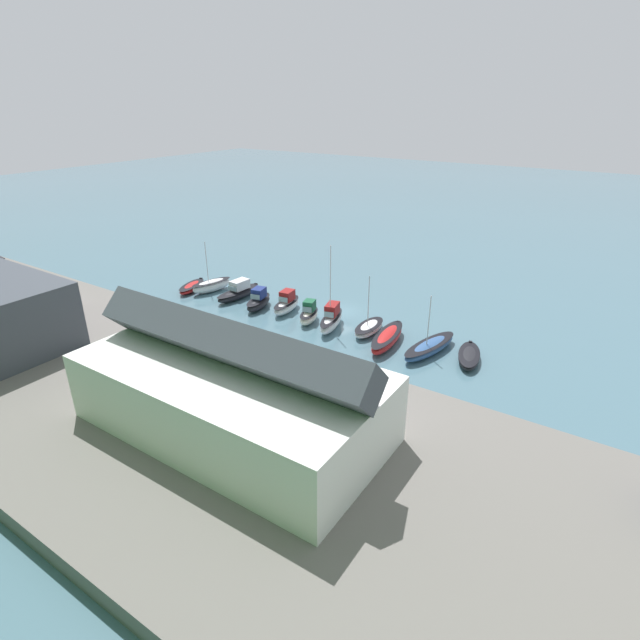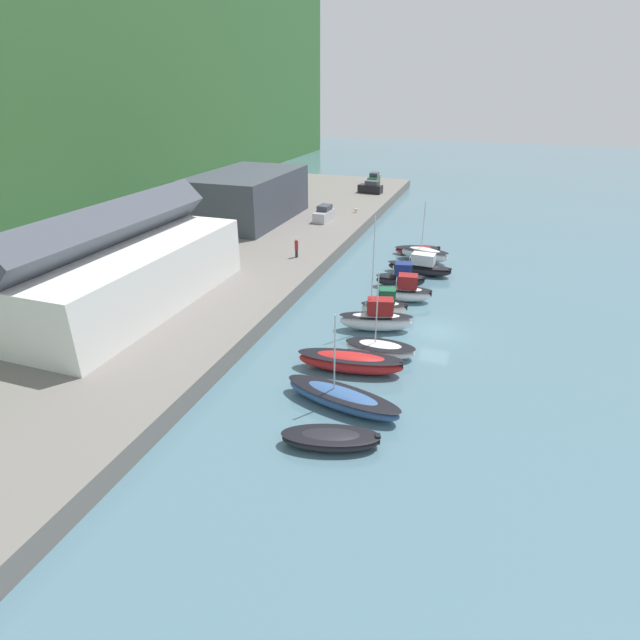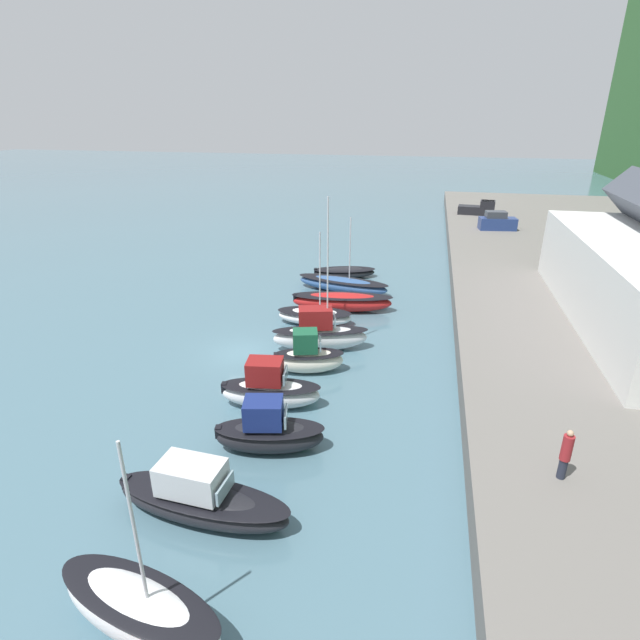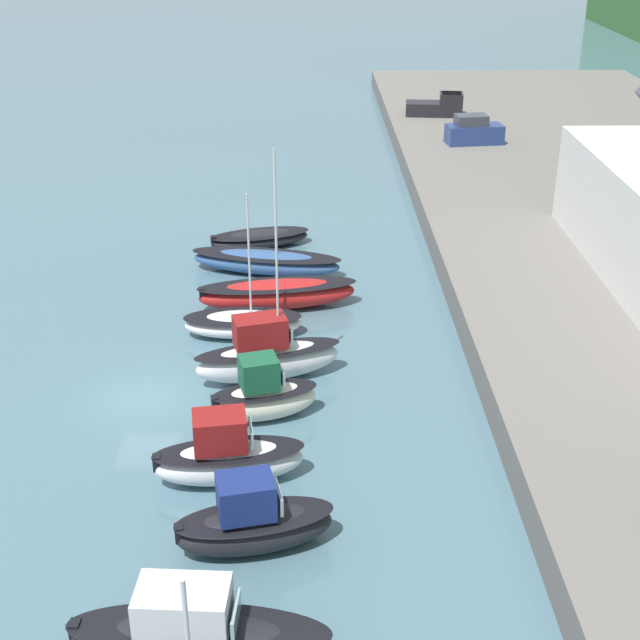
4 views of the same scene
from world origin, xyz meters
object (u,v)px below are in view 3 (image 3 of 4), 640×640
object	(u,v)px
moored_boat_1	(343,284)
moored_boat_2	(342,301)
moored_boat_6	(270,390)
pickup_truck_0	(480,208)
moored_boat_9	(140,609)
moored_boat_7	(269,432)
moored_boat_5	(308,357)
moored_boat_4	(320,334)
moored_boat_0	(344,272)
parked_car_3	(497,222)
moored_boat_3	(315,316)
moored_boat_8	(200,498)
person_on_quay	(566,454)

from	to	relation	value
moored_boat_1	moored_boat_2	distance (m)	4.57
moored_boat_1	moored_boat_6	bearing A→B (deg)	10.07
pickup_truck_0	moored_boat_9	bearing A→B (deg)	-6.51
moored_boat_7	moored_boat_5	bearing A→B (deg)	168.05
moored_boat_2	moored_boat_4	xyz separation A→B (m)	(7.19, -0.22, 0.35)
moored_boat_5	moored_boat_9	xyz separation A→B (m)	(16.87, -1.08, -0.11)
moored_boat_0	parked_car_3	bearing A→B (deg)	122.93
parked_car_3	moored_boat_3	bearing A→B (deg)	-35.94
moored_boat_9	moored_boat_7	bearing A→B (deg)	-173.47
moored_boat_7	moored_boat_9	size ratio (longest dim) A/B	0.76
moored_boat_8	parked_car_3	world-z (taller)	parked_car_3
moored_boat_5	moored_boat_8	distance (m)	12.26
moored_boat_5	moored_boat_8	xyz separation A→B (m)	(12.19, -1.30, -0.12)
moored_boat_0	moored_boat_7	bearing A→B (deg)	-13.43
moored_boat_4	moored_boat_7	distance (m)	10.79
person_on_quay	pickup_truck_0	bearing A→B (deg)	179.04
moored_boat_4	parked_car_3	world-z (taller)	moored_boat_4
moored_boat_2	moored_boat_5	world-z (taller)	moored_boat_5
pickup_truck_0	moored_boat_2	bearing A→B (deg)	-13.73
person_on_quay	moored_boat_1	bearing A→B (deg)	-152.05
moored_boat_6	moored_boat_9	size ratio (longest dim) A/B	0.78
moored_boat_8	person_on_quay	xyz separation A→B (m)	(-3.29, 13.39, 1.78)
moored_boat_1	pickup_truck_0	world-z (taller)	moored_boat_1
moored_boat_5	parked_car_3	distance (m)	38.90
moored_boat_4	parked_car_3	size ratio (longest dim) A/B	2.26
moored_boat_6	parked_car_3	bearing A→B (deg)	151.08
moored_boat_5	moored_boat_9	distance (m)	16.91
moored_boat_4	moored_boat_5	size ratio (longest dim) A/B	2.21
moored_boat_6	moored_boat_7	world-z (taller)	moored_boat_6
moored_boat_0	moored_boat_7	size ratio (longest dim) A/B	1.17
moored_boat_7	pickup_truck_0	bearing A→B (deg)	154.36
moored_boat_1	moored_boat_7	xyz separation A→B (m)	(22.49, 0.48, 0.31)
moored_boat_5	moored_boat_3	bearing A→B (deg)	174.55
moored_boat_2	moored_boat_6	size ratio (longest dim) A/B	1.47
moored_boat_2	moored_boat_8	world-z (taller)	moored_boat_8
moored_boat_9	moored_boat_1	bearing A→B (deg)	-167.89
moored_boat_9	moored_boat_5	bearing A→B (deg)	-170.48
moored_boat_3	moored_boat_6	bearing A→B (deg)	-0.97
moored_boat_0	moored_boat_2	size ratio (longest dim) A/B	0.76
moored_boat_4	moored_boat_9	xyz separation A→B (m)	(19.98, -1.09, -0.23)
moored_boat_9	pickup_truck_0	world-z (taller)	moored_boat_9
moored_boat_7	moored_boat_8	distance (m)	4.69
moored_boat_1	moored_boat_3	xyz separation A→B (m)	(7.52, -0.79, -0.04)
moored_boat_7	person_on_quay	world-z (taller)	person_on_quay
moored_boat_2	moored_boat_5	size ratio (longest dim) A/B	1.81
moored_boat_5	moored_boat_9	world-z (taller)	moored_boat_9
moored_boat_3	moored_boat_9	bearing A→B (deg)	-1.44
moored_boat_0	moored_boat_7	distance (m)	26.50
parked_car_3	person_on_quay	bearing A→B (deg)	-10.38
moored_boat_9	person_on_quay	xyz separation A→B (m)	(-7.98, 13.17, 1.77)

